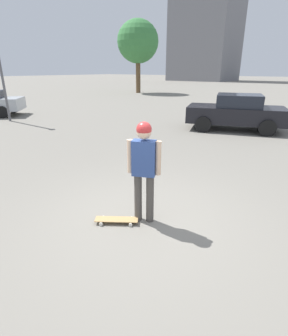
{
  "coord_description": "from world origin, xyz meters",
  "views": [
    {
      "loc": [
        -2.53,
        3.27,
        2.57
      ],
      "look_at": [
        0.0,
        0.0,
        1.01
      ],
      "focal_mm": 28.0,
      "sensor_mm": 36.0,
      "label": 1
    }
  ],
  "objects": [
    {
      "name": "ground_plane",
      "position": [
        0.0,
        0.0,
        0.0
      ],
      "size": [
        220.0,
        220.0,
        0.0
      ],
      "primitive_type": "plane",
      "color": "gray"
    },
    {
      "name": "person",
      "position": [
        0.0,
        0.0,
        1.1
      ],
      "size": [
        0.53,
        0.35,
        1.8
      ],
      "rotation": [
        0.0,
        0.0,
        -2.7
      ],
      "color": "#4C4742",
      "rests_on": "ground_plane"
    },
    {
      "name": "skateboard",
      "position": [
        0.33,
        0.37,
        0.06
      ],
      "size": [
        0.73,
        0.6,
        0.07
      ],
      "rotation": [
        0.0,
        0.0,
        0.62
      ],
      "color": "tan",
      "rests_on": "ground_plane"
    },
    {
      "name": "car_parked_near",
      "position": [
        1.43,
        -8.55,
        0.8
      ],
      "size": [
        4.53,
        3.2,
        1.56
      ],
      "rotation": [
        0.0,
        0.0,
        0.36
      ],
      "color": "black",
      "rests_on": "ground_plane"
    },
    {
      "name": "building_block_distant",
      "position": [
        27.67,
        -59.47,
        13.84
      ],
      "size": [
        13.89,
        12.07,
        27.68
      ],
      "color": "slate",
      "rests_on": "ground_plane"
    },
    {
      "name": "tree_distant",
      "position": [
        17.44,
        -21.49,
        5.4
      ],
      "size": [
        4.54,
        4.54,
        7.72
      ],
      "color": "brown",
      "rests_on": "ground_plane"
    }
  ]
}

